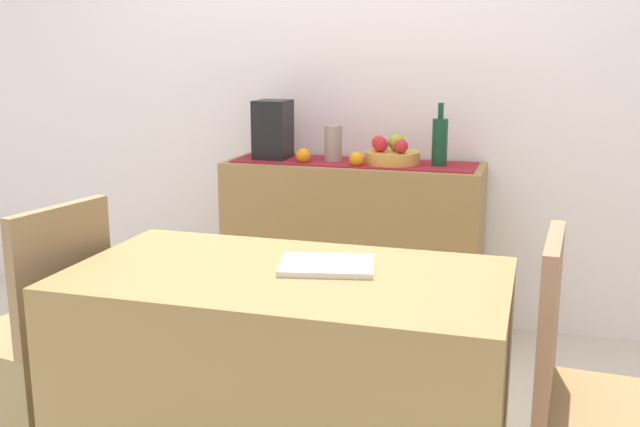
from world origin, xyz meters
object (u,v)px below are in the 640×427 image
ceramic_vase (333,144)px  open_book (327,265)px  fruit_bowl (393,157)px  wine_bottle (440,142)px  dining_table (288,388)px  chair_near_window (37,382)px  sideboard_console (353,248)px  coffee_maker (273,130)px

ceramic_vase → open_book: (0.36, -1.37, -0.18)m
ceramic_vase → fruit_bowl: bearing=0.0°
wine_bottle → dining_table: (-0.25, -1.44, -0.59)m
wine_bottle → chair_near_window: 1.98m
fruit_bowl → dining_table: 1.53m
chair_near_window → wine_bottle: bearing=51.2°
fruit_bowl → wine_bottle: size_ratio=0.87×
fruit_bowl → chair_near_window: size_ratio=0.29×
dining_table → chair_near_window: bearing=-179.8°
sideboard_console → fruit_bowl: size_ratio=4.80×
dining_table → chair_near_window: 0.92m
fruit_bowl → ceramic_vase: ceramic_vase is taller
wine_bottle → coffee_maker: bearing=-180.0°
dining_table → open_book: size_ratio=4.62×
ceramic_vase → dining_table: (0.26, -1.44, -0.56)m
fruit_bowl → dining_table: bearing=-91.2°
coffee_maker → ceramic_vase: (0.31, 0.00, -0.06)m
sideboard_console → ceramic_vase: (-0.10, 0.00, 0.51)m
wine_bottle → open_book: size_ratio=1.05×
sideboard_console → chair_near_window: chair_near_window is taller
fruit_bowl → chair_near_window: fruit_bowl is taller
dining_table → chair_near_window: (-0.91, -0.00, -0.10)m
fruit_bowl → dining_table: (-0.03, -1.44, -0.51)m
coffee_maker → open_book: 1.54m
coffee_maker → open_book: coffee_maker is taller
coffee_maker → chair_near_window: (-0.34, -1.44, -0.72)m
wine_bottle → ceramic_vase: wine_bottle is taller
sideboard_console → open_book: bearing=-79.2°
fruit_bowl → open_book: (0.07, -1.37, -0.13)m
sideboard_console → fruit_bowl: fruit_bowl is taller
fruit_bowl → open_book: size_ratio=0.92×
wine_bottle → coffee_maker: wine_bottle is taller
dining_table → coffee_maker: bearing=111.5°
ceramic_vase → chair_near_window: 1.72m
open_book → fruit_bowl: bearing=81.1°
wine_bottle → dining_table: bearing=-99.8°
coffee_maker → ceramic_vase: size_ratio=1.64×
wine_bottle → ceramic_vase: size_ratio=1.67×
sideboard_console → open_book: sideboard_console is taller
fruit_bowl → coffee_maker: bearing=180.0°
fruit_bowl → wine_bottle: bearing=0.0°
fruit_bowl → ceramic_vase: 0.30m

